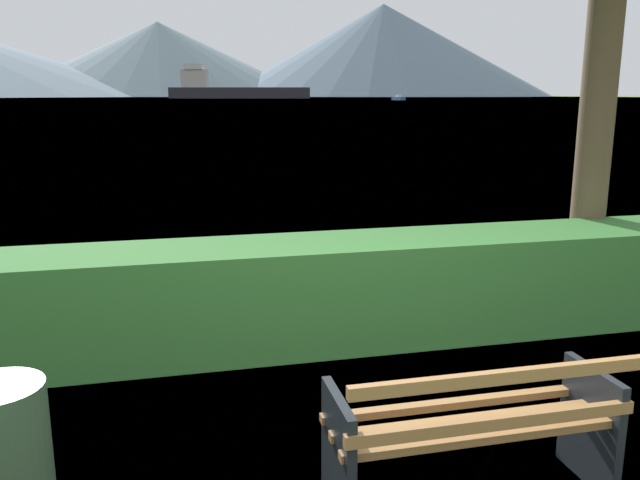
% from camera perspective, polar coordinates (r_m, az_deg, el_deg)
% --- Properties ---
extents(water_surface, '(620.00, 620.00, 0.00)m').
position_cam_1_polar(water_surface, '(311.40, -13.58, 11.92)').
color(water_surface, slate).
rests_on(water_surface, ground_plane).
extents(park_bench, '(1.55, 0.57, 0.87)m').
position_cam_1_polar(park_bench, '(3.67, 13.32, -15.85)').
color(park_bench, '#A0703F').
rests_on(park_bench, ground_plane).
extents(hedge_row, '(13.79, 0.88, 0.91)m').
position_cam_1_polar(hedge_row, '(5.79, 2.36, -4.42)').
color(hedge_row, '#387A33').
rests_on(hedge_row, ground_plane).
extents(trash_bin, '(0.44, 0.44, 0.85)m').
position_cam_1_polar(trash_bin, '(3.58, -25.89, -17.63)').
color(trash_bin, '#385138').
rests_on(trash_bin, ground_plane).
extents(cargo_ship_large, '(65.94, 23.83, 15.65)m').
position_cam_1_polar(cargo_ship_large, '(317.40, -7.95, 12.94)').
color(cargo_ship_large, '#232328').
rests_on(cargo_ship_large, water_surface).
extents(tender_far, '(2.62, 7.12, 1.83)m').
position_cam_1_polar(tender_far, '(227.08, 6.87, 12.20)').
color(tender_far, '#335693').
rests_on(tender_far, water_surface).
extents(distant_hills, '(752.98, 428.59, 77.79)m').
position_cam_1_polar(distant_hills, '(581.55, -19.51, 15.14)').
color(distant_hills, slate).
rests_on(distant_hills, ground_plane).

